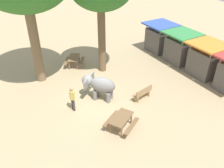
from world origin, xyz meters
TOP-DOWN VIEW (x-y plane):
  - ground_plane at (0.00, 0.00)m, footprint 60.00×60.00m
  - elephant at (0.12, 0.30)m, footprint 2.14×2.07m
  - person_handler at (0.41, -1.63)m, footprint 0.51×0.32m
  - wooden_bench at (1.62, 2.66)m, footprint 0.66×1.45m
  - picnic_table_near at (-4.90, 0.65)m, footprint 2.05×2.04m
  - picnic_table_far at (3.24, -0.01)m, footprint 2.04×2.04m
  - market_stall_blue at (-3.82, 8.50)m, footprint 2.50×2.50m
  - market_stall_green at (-1.22, 8.50)m, footprint 2.50×2.50m
  - market_stall_orange at (1.38, 8.50)m, footprint 2.50×2.50m

SIDE VIEW (x-z plane):
  - ground_plane at x=0.00m, z-range 0.00..0.00m
  - wooden_bench at x=1.62m, z-range 0.03..0.91m
  - picnic_table_near at x=-4.90m, z-range 0.20..0.98m
  - picnic_table_far at x=3.24m, z-range 0.20..0.98m
  - person_handler at x=0.41m, z-range 0.14..1.76m
  - elephant at x=0.12m, z-range 0.22..1.78m
  - market_stall_blue at x=-3.82m, z-range -0.12..2.40m
  - market_stall_green at x=-1.22m, z-range -0.12..2.40m
  - market_stall_orange at x=1.38m, z-range -0.12..2.40m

